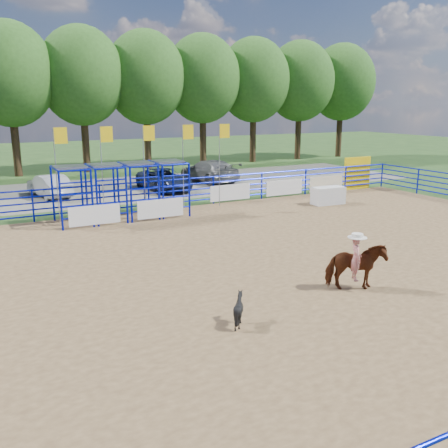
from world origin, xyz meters
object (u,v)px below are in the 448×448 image
Objects in this scene: calf at (239,310)px; car_b at (49,186)px; car_d at (209,171)px; announcer_table at (328,196)px; car_c at (164,179)px; horse_and_rider at (356,263)px.

calf is 19.84m from car_b.
calf is 0.15× the size of car_d.
announcer_table is 10.09m from car_d.
car_c is (5.38, 18.89, 0.26)m from calf.
car_b is (-12.65, 9.12, 0.18)m from announcer_table.
horse_and_rider is at bearing 68.80° from car_d.
car_d is (5.18, 20.05, -0.06)m from horse_and_rider.
announcer_table is 12.57m from horse_and_rider.
car_c is at bearing 16.30° from car_d.
car_d reaches higher than announcer_table.
car_c is (1.31, 18.41, -0.15)m from horse_and_rider.
car_c is (-6.04, 8.21, 0.19)m from announcer_table.
car_b is at bearing -9.27° from calf.
car_b reaches higher than announcer_table.
car_c is 4.20m from car_d.
car_c is (6.61, -0.91, 0.01)m from car_b.
announcer_table is at bearing 133.03° from car_b.
car_d is (10.48, 0.74, 0.10)m from car_b.
car_c is at bearing 160.99° from car_b.
car_d reaches higher than car_c.
car_b is (-5.30, 19.31, -0.17)m from horse_and_rider.
car_c reaches higher than announcer_table.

